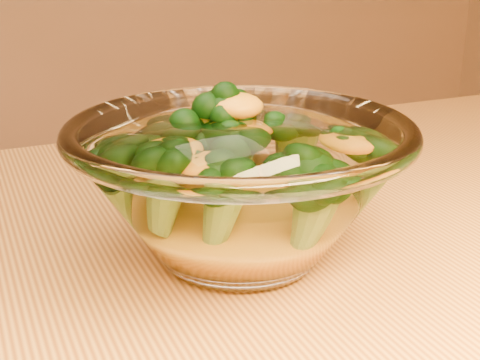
# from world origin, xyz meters

# --- Properties ---
(glass_bowl) EXTENTS (0.25, 0.25, 0.11)m
(glass_bowl) POSITION_xyz_m (0.04, 0.04, 0.81)
(glass_bowl) COLOR white
(glass_bowl) RESTS_ON table
(cheese_sauce) EXTENTS (0.13, 0.13, 0.04)m
(cheese_sauce) POSITION_xyz_m (0.04, 0.04, 0.78)
(cheese_sauce) COLOR #FE9D15
(cheese_sauce) RESTS_ON glass_bowl
(broccoli_heap) EXTENTS (0.19, 0.17, 0.09)m
(broccoli_heap) POSITION_xyz_m (0.03, 0.05, 0.82)
(broccoli_heap) COLOR black
(broccoli_heap) RESTS_ON cheese_sauce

